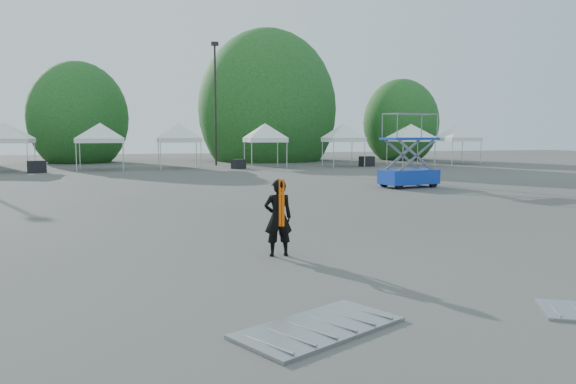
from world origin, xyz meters
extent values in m
plane|color=#474442|center=(0.00, 0.00, 0.00)|extent=(120.00, 120.00, 0.00)
cylinder|color=black|center=(3.00, 32.00, 4.75)|extent=(0.16, 0.16, 9.50)
cube|color=black|center=(3.00, 32.00, 9.65)|extent=(0.60, 0.25, 0.30)
cylinder|color=#382314|center=(-8.00, 40.00, 1.14)|extent=(0.36, 0.36, 2.27)
ellipsoid|color=#1A4918|center=(-8.00, 40.00, 3.94)|extent=(4.16, 4.16, 4.78)
cylinder|color=#382314|center=(9.00, 39.00, 1.40)|extent=(0.36, 0.36, 2.80)
ellipsoid|color=#1A4918|center=(9.00, 39.00, 4.85)|extent=(5.12, 5.12, 5.89)
cylinder|color=#382314|center=(22.00, 37.00, 1.05)|extent=(0.36, 0.36, 2.10)
ellipsoid|color=#1A4918|center=(22.00, 37.00, 3.64)|extent=(3.84, 3.84, 4.42)
cylinder|color=silver|center=(-10.25, 27.14, 1.00)|extent=(0.06, 0.06, 2.00)
cylinder|color=silver|center=(-10.25, 30.28, 1.00)|extent=(0.06, 0.06, 2.00)
cube|color=white|center=(-11.81, 28.71, 2.08)|extent=(3.33, 3.33, 0.30)
pyramid|color=white|center=(-11.81, 28.71, 3.33)|extent=(4.71, 4.71, 1.10)
cylinder|color=silver|center=(-7.22, 27.12, 1.00)|extent=(0.06, 0.06, 2.00)
cylinder|color=silver|center=(-4.18, 27.12, 1.00)|extent=(0.06, 0.06, 2.00)
cylinder|color=silver|center=(-7.22, 30.16, 1.00)|extent=(0.06, 0.06, 2.00)
cylinder|color=silver|center=(-4.18, 30.16, 1.00)|extent=(0.06, 0.06, 2.00)
cube|color=white|center=(-5.70, 28.64, 2.08)|extent=(3.24, 3.24, 0.30)
pyramid|color=white|center=(-5.70, 28.64, 3.33)|extent=(4.59, 4.59, 1.10)
cylinder|color=silver|center=(-1.63, 27.55, 1.00)|extent=(0.06, 0.06, 2.00)
cylinder|color=silver|center=(1.23, 27.55, 1.00)|extent=(0.06, 0.06, 2.00)
cylinder|color=silver|center=(-1.63, 30.41, 1.00)|extent=(0.06, 0.06, 2.00)
cylinder|color=silver|center=(1.23, 30.41, 1.00)|extent=(0.06, 0.06, 2.00)
cube|color=white|center=(-0.20, 28.98, 2.08)|extent=(3.06, 3.06, 0.30)
pyramid|color=white|center=(-0.20, 28.98, 3.33)|extent=(4.33, 4.33, 1.10)
cylinder|color=silver|center=(4.74, 26.45, 1.00)|extent=(0.06, 0.06, 2.00)
cylinder|color=silver|center=(7.38, 26.45, 1.00)|extent=(0.06, 0.06, 2.00)
cylinder|color=silver|center=(4.74, 29.09, 1.00)|extent=(0.06, 0.06, 2.00)
cylinder|color=silver|center=(7.38, 29.09, 1.00)|extent=(0.06, 0.06, 2.00)
cube|color=white|center=(6.06, 27.77, 2.08)|extent=(2.84, 2.84, 0.30)
pyramid|color=white|center=(6.06, 27.77, 3.33)|extent=(4.02, 4.02, 1.10)
cylinder|color=silver|center=(11.06, 26.52, 1.00)|extent=(0.06, 0.06, 2.00)
cylinder|color=silver|center=(13.60, 26.52, 1.00)|extent=(0.06, 0.06, 2.00)
cylinder|color=silver|center=(11.06, 29.06, 1.00)|extent=(0.06, 0.06, 2.00)
cylinder|color=silver|center=(13.60, 29.06, 1.00)|extent=(0.06, 0.06, 2.00)
cube|color=white|center=(12.33, 27.79, 2.08)|extent=(2.74, 2.74, 0.30)
pyramid|color=white|center=(12.33, 27.79, 3.33)|extent=(3.88, 3.88, 1.10)
cylinder|color=silver|center=(16.78, 26.40, 1.00)|extent=(0.06, 0.06, 2.00)
cylinder|color=silver|center=(19.60, 26.40, 1.00)|extent=(0.06, 0.06, 2.00)
cylinder|color=silver|center=(16.78, 29.23, 1.00)|extent=(0.06, 0.06, 2.00)
cylinder|color=silver|center=(19.60, 29.23, 1.00)|extent=(0.06, 0.06, 2.00)
cube|color=white|center=(18.19, 27.82, 2.08)|extent=(3.03, 3.03, 0.30)
pyramid|color=white|center=(18.19, 27.82, 3.33)|extent=(4.28, 4.28, 1.10)
cylinder|color=silver|center=(21.71, 27.30, 1.00)|extent=(0.06, 0.06, 2.00)
cylinder|color=silver|center=(24.41, 27.30, 1.00)|extent=(0.06, 0.06, 2.00)
cylinder|color=silver|center=(21.71, 30.01, 1.00)|extent=(0.06, 0.06, 2.00)
cylinder|color=silver|center=(24.41, 30.01, 1.00)|extent=(0.06, 0.06, 2.00)
cube|color=white|center=(23.06, 28.65, 2.08)|extent=(2.91, 2.91, 0.30)
pyramid|color=white|center=(23.06, 28.65, 3.33)|extent=(4.11, 4.11, 1.10)
imported|color=black|center=(-0.86, -1.89, 0.82)|extent=(0.62, 0.43, 1.64)
cube|color=#FF5B05|center=(-0.86, -2.05, 1.15)|extent=(0.13, 0.02, 0.99)
cube|color=#0C37A6|center=(9.12, 11.06, 0.51)|extent=(2.95, 1.87, 0.68)
cube|color=#0C37A6|center=(9.12, 11.06, 2.34)|extent=(2.82, 1.79, 0.11)
cylinder|color=black|center=(8.22, 10.30, 0.21)|extent=(0.44, 0.25, 0.41)
cylinder|color=black|center=(10.23, 10.70, 0.21)|extent=(0.44, 0.25, 0.41)
cylinder|color=black|center=(8.00, 11.42, 0.21)|extent=(0.44, 0.25, 0.41)
cylinder|color=black|center=(10.01, 11.82, 0.21)|extent=(0.44, 0.25, 0.41)
cube|color=#97999E|center=(-1.50, -6.39, 0.03)|extent=(2.54, 2.03, 0.05)
cube|color=black|center=(-9.65, 26.74, 0.39)|extent=(1.25, 1.13, 0.79)
cube|color=black|center=(3.91, 27.18, 0.35)|extent=(1.10, 1.00, 0.70)
cube|color=black|center=(14.20, 27.45, 0.39)|extent=(1.11, 0.92, 0.79)
camera|label=1|loc=(-3.88, -13.22, 2.60)|focal=35.00mm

